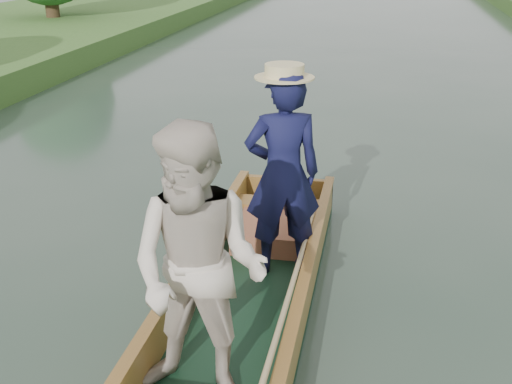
# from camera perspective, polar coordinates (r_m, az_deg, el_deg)

# --- Properties ---
(ground) EXTENTS (120.00, 120.00, 0.00)m
(ground) POSITION_cam_1_polar(r_m,az_deg,el_deg) (5.58, -1.21, -11.39)
(ground) COLOR #283D30
(ground) RESTS_ON ground
(punt) EXTENTS (1.17, 5.01, 2.04)m
(punt) POSITION_cam_1_polar(r_m,az_deg,el_deg) (4.99, -1.50, -5.44)
(punt) COLOR black
(punt) RESTS_ON ground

